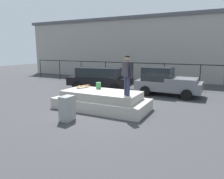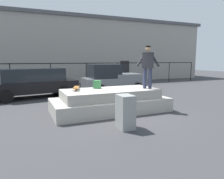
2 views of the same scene
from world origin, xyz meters
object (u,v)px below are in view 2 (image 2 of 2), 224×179
(skateboard, at_px, (76,88))
(car_black_hatchback_near, at_px, (33,82))
(skateboarder, at_px, (148,64))
(car_grey_pickup_mid, at_px, (112,78))
(backpack, at_px, (97,84))
(utility_box, at_px, (125,112))

(skateboard, bearing_deg, car_black_hatchback_near, 108.40)
(skateboarder, xyz_separation_m, skateboard, (-2.86, 0.73, -0.93))
(car_black_hatchback_near, bearing_deg, car_grey_pickup_mid, 2.56)
(skateboarder, height_order, backpack, skateboarder)
(utility_box, bearing_deg, skateboard, 111.17)
(skateboard, bearing_deg, backpack, 5.39)
(backpack, distance_m, car_grey_pickup_mid, 5.07)
(backpack, bearing_deg, car_grey_pickup_mid, 105.34)
(car_grey_pickup_mid, bearing_deg, skateboard, -128.13)
(skateboarder, bearing_deg, utility_box, -137.23)
(utility_box, bearing_deg, car_grey_pickup_mid, 71.19)
(backpack, xyz_separation_m, car_black_hatchback_near, (-2.31, 4.14, -0.21))
(car_black_hatchback_near, distance_m, car_grey_pickup_mid, 4.90)
(backpack, xyz_separation_m, car_grey_pickup_mid, (2.58, 4.36, -0.19))
(backpack, relative_size, utility_box, 0.33)
(backpack, height_order, car_grey_pickup_mid, car_grey_pickup_mid)
(car_black_hatchback_near, xyz_separation_m, car_grey_pickup_mid, (4.90, 0.22, 0.02))
(car_black_hatchback_near, distance_m, utility_box, 7.15)
(skateboarder, bearing_deg, backpack, 157.30)
(skateboard, bearing_deg, car_grey_pickup_mid, 51.87)
(backpack, xyz_separation_m, utility_box, (-0.00, -2.62, -0.56))
(car_grey_pickup_mid, bearing_deg, skateboarder, -96.96)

